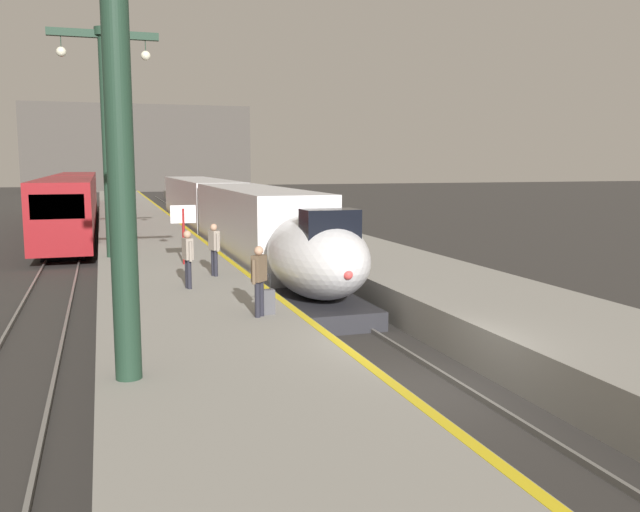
{
  "coord_description": "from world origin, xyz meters",
  "views": [
    {
      "loc": [
        -6.21,
        -12.15,
        4.67
      ],
      "look_at": [
        0.16,
        7.57,
        1.8
      ],
      "focal_mm": 37.89,
      "sensor_mm": 36.0,
      "label": 1
    }
  ],
  "objects_px": {
    "rolling_suitcase": "(266,302)",
    "passenger_mid_platform": "(188,255)",
    "passenger_near_edge": "(259,275)",
    "departure_info_board": "(183,222)",
    "station_column_near": "(114,9)",
    "station_column_mid": "(107,120)",
    "passenger_far_waiting": "(214,245)",
    "regional_train_adjacent": "(73,200)",
    "highspeed_train_main": "(228,216)"
  },
  "relations": [
    {
      "from": "rolling_suitcase",
      "to": "passenger_mid_platform",
      "type": "bearing_deg",
      "value": 108.95
    },
    {
      "from": "passenger_near_edge",
      "to": "departure_info_board",
      "type": "height_order",
      "value": "departure_info_board"
    },
    {
      "from": "station_column_near",
      "to": "station_column_mid",
      "type": "xyz_separation_m",
      "value": [
        0.0,
        15.65,
        -0.8
      ]
    },
    {
      "from": "station_column_near",
      "to": "passenger_mid_platform",
      "type": "distance_m",
      "value": 9.67
    },
    {
      "from": "passenger_near_edge",
      "to": "departure_info_board",
      "type": "xyz_separation_m",
      "value": [
        -0.71,
        9.02,
        0.52
      ]
    },
    {
      "from": "station_column_near",
      "to": "passenger_far_waiting",
      "type": "bearing_deg",
      "value": 72.99
    },
    {
      "from": "regional_train_adjacent",
      "to": "departure_info_board",
      "type": "xyz_separation_m",
      "value": [
        4.62,
        -25.54,
        0.43
      ]
    },
    {
      "from": "passenger_far_waiting",
      "to": "rolling_suitcase",
      "type": "bearing_deg",
      "value": -87.12
    },
    {
      "from": "passenger_near_edge",
      "to": "passenger_mid_platform",
      "type": "height_order",
      "value": "same"
    },
    {
      "from": "station_column_near",
      "to": "passenger_near_edge",
      "type": "distance_m",
      "value": 7.05
    },
    {
      "from": "station_column_near",
      "to": "departure_info_board",
      "type": "distance_m",
      "value": 13.85
    },
    {
      "from": "regional_train_adjacent",
      "to": "station_column_near",
      "type": "height_order",
      "value": "station_column_near"
    },
    {
      "from": "passenger_mid_platform",
      "to": "passenger_far_waiting",
      "type": "distance_m",
      "value": 2.21
    },
    {
      "from": "station_column_mid",
      "to": "passenger_near_edge",
      "type": "distance_m",
      "value": 12.92
    },
    {
      "from": "passenger_near_edge",
      "to": "passenger_far_waiting",
      "type": "relative_size",
      "value": 1.0
    },
    {
      "from": "rolling_suitcase",
      "to": "departure_info_board",
      "type": "distance_m",
      "value": 8.95
    },
    {
      "from": "passenger_near_edge",
      "to": "departure_info_board",
      "type": "distance_m",
      "value": 9.07
    },
    {
      "from": "regional_train_adjacent",
      "to": "passenger_near_edge",
      "type": "xyz_separation_m",
      "value": [
        5.33,
        -34.57,
        -0.09
      ]
    },
    {
      "from": "rolling_suitcase",
      "to": "station_column_near",
      "type": "bearing_deg",
      "value": -129.54
    },
    {
      "from": "station_column_mid",
      "to": "passenger_mid_platform",
      "type": "bearing_deg",
      "value": -75.43
    },
    {
      "from": "station_column_mid",
      "to": "highspeed_train_main",
      "type": "bearing_deg",
      "value": 52.64
    },
    {
      "from": "station_column_mid",
      "to": "station_column_near",
      "type": "bearing_deg",
      "value": -90.0
    },
    {
      "from": "passenger_near_edge",
      "to": "station_column_near",
      "type": "bearing_deg",
      "value": -129.18
    },
    {
      "from": "regional_train_adjacent",
      "to": "passenger_far_waiting",
      "type": "bearing_deg",
      "value": -79.55
    },
    {
      "from": "passenger_near_edge",
      "to": "station_column_mid",
      "type": "bearing_deg",
      "value": 104.86
    },
    {
      "from": "station_column_near",
      "to": "regional_train_adjacent",
      "type": "bearing_deg",
      "value": 93.28
    },
    {
      "from": "regional_train_adjacent",
      "to": "passenger_mid_platform",
      "type": "height_order",
      "value": "regional_train_adjacent"
    },
    {
      "from": "passenger_mid_platform",
      "to": "regional_train_adjacent",
      "type": "bearing_deg",
      "value": 97.83
    },
    {
      "from": "station_column_near",
      "to": "passenger_mid_platform",
      "type": "bearing_deg",
      "value": 76.15
    },
    {
      "from": "highspeed_train_main",
      "to": "rolling_suitcase",
      "type": "height_order",
      "value": "highspeed_train_main"
    },
    {
      "from": "highspeed_train_main",
      "to": "passenger_mid_platform",
      "type": "height_order",
      "value": "highspeed_train_main"
    },
    {
      "from": "station_column_near",
      "to": "passenger_far_waiting",
      "type": "xyz_separation_m",
      "value": [
        3.05,
        9.96,
        -5.02
      ]
    },
    {
      "from": "passenger_mid_platform",
      "to": "departure_info_board",
      "type": "distance_m",
      "value": 4.89
    },
    {
      "from": "station_column_mid",
      "to": "passenger_near_edge",
      "type": "height_order",
      "value": "station_column_mid"
    },
    {
      "from": "regional_train_adjacent",
      "to": "passenger_far_waiting",
      "type": "height_order",
      "value": "regional_train_adjacent"
    },
    {
      "from": "highspeed_train_main",
      "to": "rolling_suitcase",
      "type": "xyz_separation_m",
      "value": [
        -2.55,
        -19.32,
        -0.58
      ]
    },
    {
      "from": "passenger_far_waiting",
      "to": "passenger_mid_platform",
      "type": "bearing_deg",
      "value": -118.94
    },
    {
      "from": "regional_train_adjacent",
      "to": "passenger_near_edge",
      "type": "height_order",
      "value": "regional_train_adjacent"
    },
    {
      "from": "regional_train_adjacent",
      "to": "passenger_far_waiting",
      "type": "xyz_separation_m",
      "value": [
        5.25,
        -28.45,
        -0.09
      ]
    },
    {
      "from": "station_column_near",
      "to": "rolling_suitcase",
      "type": "distance_m",
      "value": 7.76
    },
    {
      "from": "regional_train_adjacent",
      "to": "station_column_near",
      "type": "relative_size",
      "value": 3.62
    },
    {
      "from": "highspeed_train_main",
      "to": "passenger_near_edge",
      "type": "distance_m",
      "value": 19.73
    },
    {
      "from": "station_column_near",
      "to": "passenger_near_edge",
      "type": "relative_size",
      "value": 5.97
    },
    {
      "from": "passenger_far_waiting",
      "to": "highspeed_train_main",
      "type": "bearing_deg",
      "value": 78.0
    },
    {
      "from": "station_column_mid",
      "to": "departure_info_board",
      "type": "xyz_separation_m",
      "value": [
        2.42,
        -2.78,
        -3.71
      ]
    },
    {
      "from": "regional_train_adjacent",
      "to": "station_column_mid",
      "type": "xyz_separation_m",
      "value": [
        2.2,
        -22.76,
        4.13
      ]
    },
    {
      "from": "regional_train_adjacent",
      "to": "station_column_mid",
      "type": "bearing_deg",
      "value": -84.48
    },
    {
      "from": "station_column_mid",
      "to": "passenger_near_edge",
      "type": "bearing_deg",
      "value": -75.14
    },
    {
      "from": "station_column_mid",
      "to": "rolling_suitcase",
      "type": "xyz_separation_m",
      "value": [
        3.35,
        -11.6,
        -4.91
      ]
    },
    {
      "from": "station_column_mid",
      "to": "departure_info_board",
      "type": "bearing_deg",
      "value": -48.95
    }
  ]
}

